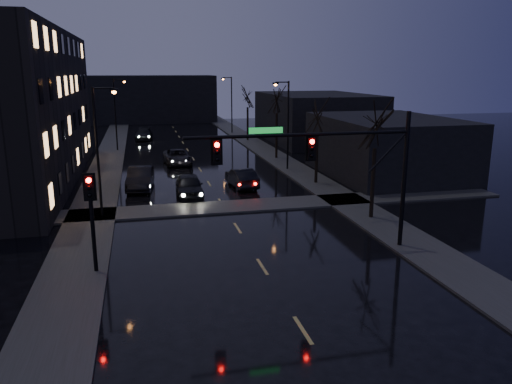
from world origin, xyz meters
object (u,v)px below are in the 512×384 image
oncoming_car_a (189,186)px  oncoming_car_d (144,134)px  lead_car (242,178)px  oncoming_car_b (140,178)px  oncoming_car_c (177,157)px

oncoming_car_a → oncoming_car_d: size_ratio=0.93×
oncoming_car_a → lead_car: 4.80m
oncoming_car_a → oncoming_car_b: (-3.42, 3.26, 0.04)m
oncoming_car_b → oncoming_car_d: 28.55m
lead_car → oncoming_car_a: bearing=20.8°
lead_car → oncoming_car_b: bearing=-13.7°
oncoming_car_c → oncoming_car_d: 19.02m
oncoming_car_c → oncoming_car_d: size_ratio=1.03×
oncoming_car_a → oncoming_car_d: oncoming_car_a is taller
oncoming_car_b → oncoming_car_c: oncoming_car_b is taller
oncoming_car_b → oncoming_car_c: bearing=75.3°
oncoming_car_c → oncoming_car_d: oncoming_car_d is taller
oncoming_car_a → oncoming_car_c: 13.02m
oncoming_car_a → lead_car: size_ratio=1.04×
lead_car → oncoming_car_c: bearing=-74.5°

